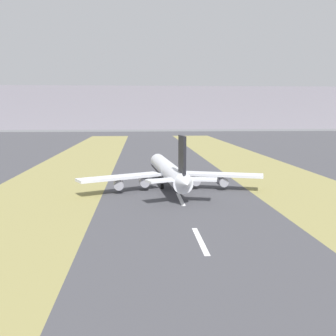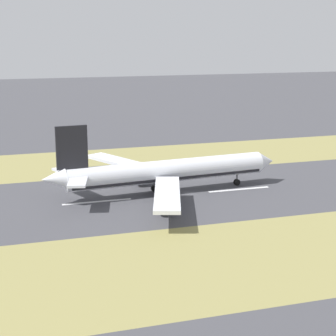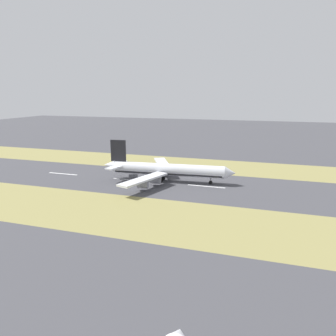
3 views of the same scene
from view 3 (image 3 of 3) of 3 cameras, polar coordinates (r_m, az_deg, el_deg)
ground_plane at (r=160.16m, az=1.60°, el=-2.77°), size 800.00×800.00×0.00m
grass_median_west at (r=202.45m, az=5.24°, el=0.51°), size 40.00×600.00×0.01m
grass_median_east at (r=119.87m, az=-4.62°, el=-8.28°), size 40.00×600.00×0.01m
centreline_dash_near at (r=188.90m, az=-17.81°, el=-0.96°), size 1.20×18.00×0.01m
centreline_dash_mid at (r=168.93m, az=-6.72°, el=-2.02°), size 1.20×18.00×0.01m
centreline_dash_far at (r=156.82m, az=6.69°, el=-3.19°), size 1.20×18.00×0.01m
airplane_main_jet at (r=162.96m, az=-0.65°, el=-0.30°), size 63.90×67.22×20.20m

